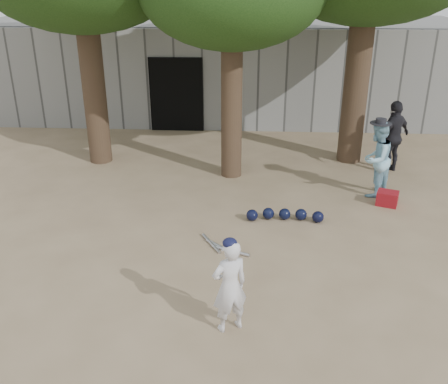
# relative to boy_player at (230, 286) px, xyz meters

# --- Properties ---
(ground) EXTENTS (70.00, 70.00, 0.00)m
(ground) POSITION_rel_boy_player_xyz_m (-0.81, 1.47, -0.68)
(ground) COLOR #937C5E
(ground) RESTS_ON ground
(boy_player) EXTENTS (0.59, 0.52, 1.36)m
(boy_player) POSITION_rel_boy_player_xyz_m (0.00, 0.00, 0.00)
(boy_player) COLOR silver
(boy_player) RESTS_ON ground
(spectator_blue) EXTENTS (0.98, 1.01, 1.64)m
(spectator_blue) POSITION_rel_boy_player_xyz_m (2.92, 4.66, 0.14)
(spectator_blue) COLOR #8EC5DB
(spectator_blue) RESTS_ON ground
(spectator_dark) EXTENTS (1.06, 0.97, 1.74)m
(spectator_dark) POSITION_rel_boy_player_xyz_m (3.65, 6.13, 0.19)
(spectator_dark) COLOR black
(spectator_dark) RESTS_ON ground
(red_bag) EXTENTS (0.51, 0.45, 0.30)m
(red_bag) POSITION_rel_boy_player_xyz_m (3.12, 4.13, -0.53)
(red_bag) COLOR maroon
(red_bag) RESTS_ON ground
(back_building) EXTENTS (16.00, 5.24, 3.00)m
(back_building) POSITION_rel_boy_player_xyz_m (-0.81, 11.80, 0.82)
(back_building) COLOR gray
(back_building) RESTS_ON ground
(helmet_row) EXTENTS (1.51, 0.33, 0.23)m
(helmet_row) POSITION_rel_boy_player_xyz_m (0.94, 3.31, -0.57)
(helmet_row) COLOR black
(helmet_row) RESTS_ON ground
(bat_pile) EXTENTS (0.90, 0.74, 0.06)m
(bat_pile) POSITION_rel_boy_player_xyz_m (-0.25, 2.15, -0.65)
(bat_pile) COLOR #ACADB3
(bat_pile) RESTS_ON ground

